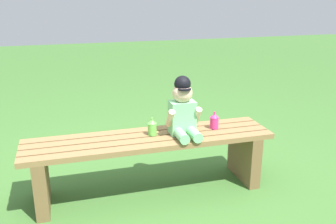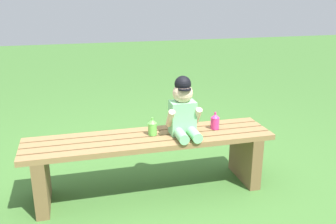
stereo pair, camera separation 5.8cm
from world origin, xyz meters
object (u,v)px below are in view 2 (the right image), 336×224
sippy_cup_left (152,127)px  sippy_cup_right (215,121)px  park_bench (150,154)px  child_figure (183,110)px

sippy_cup_left → sippy_cup_right: (0.45, 0.00, 0.00)m
sippy_cup_left → sippy_cup_right: 0.45m
sippy_cup_right → park_bench: bearing=-176.9°
park_bench → sippy_cup_left: 0.19m
sippy_cup_right → child_figure: bearing=-169.2°
sippy_cup_left → sippy_cup_right: size_ratio=1.00×
park_bench → sippy_cup_left: bearing=46.5°
child_figure → sippy_cup_left: size_ratio=3.26×
park_bench → sippy_cup_right: 0.51m
park_bench → sippy_cup_left: (0.02, 0.03, 0.19)m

